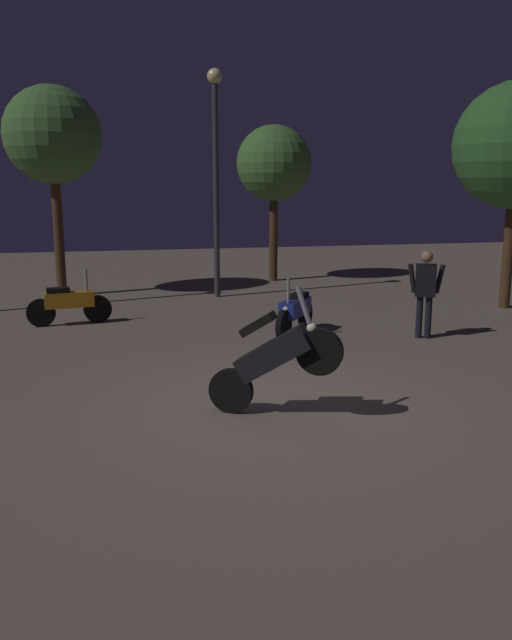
% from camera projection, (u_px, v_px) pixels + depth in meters
% --- Properties ---
extents(ground_plane, '(40.00, 40.00, 0.00)m').
position_uv_depth(ground_plane, '(277.00, 407.00, 8.21)').
color(ground_plane, '#756656').
extents(motorcycle_black_foreground, '(1.50, 0.90, 1.63)m').
position_uv_depth(motorcycle_black_foreground, '(274.00, 358.00, 7.73)').
color(motorcycle_black_foreground, black).
rests_on(motorcycle_black_foreground, ground_plane).
extents(motorcycle_blue_parked_left, '(1.09, 1.38, 1.11)m').
position_uv_depth(motorcycle_blue_parked_left, '(295.00, 311.00, 12.07)').
color(motorcycle_blue_parked_left, black).
rests_on(motorcycle_blue_parked_left, ground_plane).
extents(motorcycle_orange_parked_right, '(1.66, 0.44, 1.11)m').
position_uv_depth(motorcycle_orange_parked_right, '(69.00, 303.00, 12.89)').
color(motorcycle_orange_parked_right, black).
rests_on(motorcycle_orange_parked_right, ground_plane).
extents(person_rider_beside, '(0.64, 0.37, 1.61)m').
position_uv_depth(person_rider_beside, '(425.00, 287.00, 11.67)').
color(person_rider_beside, black).
rests_on(person_rider_beside, ground_plane).
extents(streetlamp_near, '(0.36, 0.36, 5.40)m').
position_uv_depth(streetlamp_near, '(216.00, 157.00, 15.43)').
color(streetlamp_near, '#38383D').
rests_on(streetlamp_near, ground_plane).
extents(tree_center_bg, '(2.32, 2.32, 5.07)m').
position_uv_depth(tree_center_bg, '(52.00, 136.00, 15.44)').
color(tree_center_bg, '#4C331E').
rests_on(tree_center_bg, ground_plane).
extents(tree_right_bg, '(2.11, 2.11, 4.38)m').
position_uv_depth(tree_right_bg, '(274.00, 164.00, 18.12)').
color(tree_right_bg, '#4C331E').
rests_on(tree_right_bg, ground_plane).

